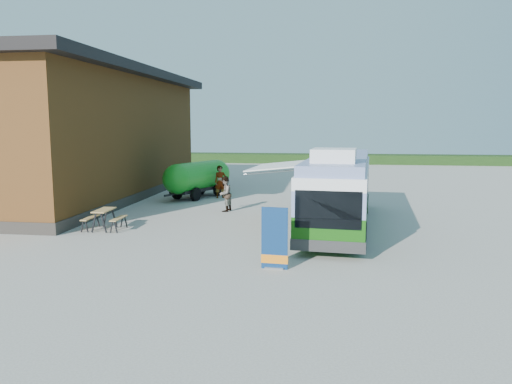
# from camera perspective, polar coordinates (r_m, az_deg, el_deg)

# --- Properties ---
(ground) EXTENTS (100.00, 100.00, 0.00)m
(ground) POSITION_cam_1_polar(r_m,az_deg,el_deg) (18.75, -4.37, -5.61)
(ground) COLOR #BCB7AD
(ground) RESTS_ON ground
(barn) EXTENTS (9.60, 21.20, 7.50)m
(barn) POSITION_cam_1_polar(r_m,az_deg,el_deg) (31.35, -19.53, 5.99)
(barn) COLOR brown
(barn) RESTS_ON ground
(hedge) EXTENTS (40.00, 3.00, 1.00)m
(hedge) POSITION_cam_1_polar(r_m,az_deg,el_deg) (56.09, 12.18, 3.70)
(hedge) COLOR #264419
(hedge) RESTS_ON ground
(bus) EXTENTS (3.38, 11.49, 3.48)m
(bus) POSITION_cam_1_polar(r_m,az_deg,el_deg) (21.36, 9.50, 0.49)
(bus) COLOR #176110
(bus) RESTS_ON ground
(awning) EXTENTS (2.79, 4.12, 0.50)m
(awning) POSITION_cam_1_polar(r_m,az_deg,el_deg) (21.69, 3.27, 3.02)
(awning) COLOR white
(awning) RESTS_ON ground
(banner) EXTENTS (0.82, 0.23, 1.89)m
(banner) POSITION_cam_1_polar(r_m,az_deg,el_deg) (15.02, 2.13, -5.95)
(banner) COLOR navy
(banner) RESTS_ON ground
(picnic_table) EXTENTS (1.54, 1.38, 0.85)m
(picnic_table) POSITION_cam_1_polar(r_m,az_deg,el_deg) (21.43, -16.96, -2.49)
(picnic_table) COLOR tan
(picnic_table) RESTS_ON ground
(person_a) EXTENTS (0.83, 0.73, 1.92)m
(person_a) POSITION_cam_1_polar(r_m,az_deg,el_deg) (29.36, -4.10, 1.17)
(person_a) COLOR #999999
(person_a) RESTS_ON ground
(person_b) EXTENTS (0.86, 1.00, 1.76)m
(person_b) POSITION_cam_1_polar(r_m,az_deg,el_deg) (24.84, -3.59, -0.23)
(person_b) COLOR #999999
(person_b) RESTS_ON ground
(slurry_tanker) EXTENTS (3.12, 5.42, 2.12)m
(slurry_tanker) POSITION_cam_1_polar(r_m,az_deg,el_deg) (29.65, -6.65, 1.72)
(slurry_tanker) COLOR #1B9421
(slurry_tanker) RESTS_ON ground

